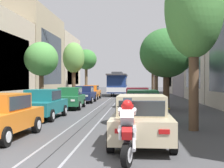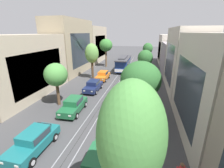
% 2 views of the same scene
% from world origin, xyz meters
% --- Properties ---
extents(ground_plane, '(160.00, 160.00, 0.00)m').
position_xyz_m(ground_plane, '(0.00, 22.15, 0.00)').
color(ground_plane, '#424244').
extents(trolley_track_rails, '(1.14, 63.36, 0.01)m').
position_xyz_m(trolley_track_rails, '(0.00, 25.68, 0.00)').
color(trolley_track_rails, gray).
rests_on(trolley_track_rails, ground).
extents(building_facade_left, '(5.96, 55.06, 10.96)m').
position_xyz_m(building_facade_left, '(-10.92, 28.19, 4.85)').
color(building_facade_left, gray).
rests_on(building_facade_left, ground).
extents(building_facade_right, '(5.51, 55.06, 9.08)m').
position_xyz_m(building_facade_right, '(10.66, 25.34, 4.07)').
color(building_facade_right, gray).
rests_on(building_facade_right, ground).
extents(parked_car_teal_second_left, '(2.04, 4.38, 1.58)m').
position_xyz_m(parked_car_teal_second_left, '(-2.68, 9.54, 0.80)').
color(parked_car_teal_second_left, '#196B70').
rests_on(parked_car_teal_second_left, ground).
extents(parked_car_green_mid_left, '(2.12, 4.41, 1.58)m').
position_xyz_m(parked_car_green_mid_left, '(-2.48, 15.69, 0.80)').
color(parked_car_green_mid_left, '#1E6038').
rests_on(parked_car_green_mid_left, ground).
extents(parked_car_navy_fourth_left, '(2.01, 4.37, 1.58)m').
position_xyz_m(parked_car_navy_fourth_left, '(-2.48, 22.34, 0.80)').
color(parked_car_navy_fourth_left, '#19234C').
rests_on(parked_car_navy_fourth_left, ground).
extents(parked_car_orange_fifth_left, '(2.01, 4.36, 1.58)m').
position_xyz_m(parked_car_orange_fifth_left, '(-2.64, 28.20, 0.80)').
color(parked_car_orange_fifth_left, orange).
rests_on(parked_car_orange_fifth_left, ground).
extents(parked_car_green_second_right, '(2.01, 4.37, 1.58)m').
position_xyz_m(parked_car_green_second_right, '(2.68, 8.65, 0.80)').
color(parked_car_green_second_right, '#1E6038').
rests_on(parked_car_green_second_right, ground).
extents(parked_car_maroon_mid_right, '(2.01, 4.36, 1.58)m').
position_xyz_m(parked_car_maroon_mid_right, '(2.49, 14.93, 0.80)').
color(parked_car_maroon_mid_right, maroon).
rests_on(parked_car_maroon_mid_right, ground).
extents(street_tree_kerb_left_second, '(2.64, 2.69, 5.13)m').
position_xyz_m(street_tree_kerb_left_second, '(-5.01, 16.93, 3.75)').
color(street_tree_kerb_left_second, brown).
rests_on(street_tree_kerb_left_second, ground).
extents(street_tree_kerb_left_mid, '(2.51, 2.24, 6.54)m').
position_xyz_m(street_tree_kerb_left_mid, '(-4.72, 28.44, 4.68)').
color(street_tree_kerb_left_mid, '#4C3826').
rests_on(street_tree_kerb_left_mid, ground).
extents(street_tree_kerb_left_fourth, '(3.18, 3.05, 6.89)m').
position_xyz_m(street_tree_kerb_left_fourth, '(-4.99, 39.62, 5.28)').
color(street_tree_kerb_left_fourth, brown).
rests_on(street_tree_kerb_left_fourth, ground).
extents(street_tree_kerb_right_near, '(2.40, 2.62, 7.09)m').
position_xyz_m(street_tree_kerb_right_near, '(4.72, 5.99, 4.96)').
color(street_tree_kerb_right_near, brown).
rests_on(street_tree_kerb_right_near, ground).
extents(street_tree_kerb_right_second, '(3.90, 3.69, 5.91)m').
position_xyz_m(street_tree_kerb_right_second, '(4.63, 15.95, 4.07)').
color(street_tree_kerb_right_second, '#4C3826').
rests_on(street_tree_kerb_right_second, ground).
extents(street_tree_kerb_right_mid, '(2.58, 2.49, 5.61)m').
position_xyz_m(street_tree_kerb_right_mid, '(4.80, 28.74, 4.14)').
color(street_tree_kerb_right_mid, brown).
rests_on(street_tree_kerb_right_mid, ground).
extents(street_tree_kerb_right_fourth, '(2.34, 2.10, 6.02)m').
position_xyz_m(street_tree_kerb_right_fourth, '(5.12, 40.55, 4.57)').
color(street_tree_kerb_right_fourth, '#4C3826').
rests_on(street_tree_kerb_right_fourth, ground).
extents(cable_car_trolley, '(2.58, 9.14, 3.28)m').
position_xyz_m(cable_car_trolley, '(0.00, 35.83, 1.66)').
color(cable_car_trolley, navy).
rests_on(cable_car_trolley, ground).
extents(fire_hydrant, '(0.40, 0.22, 0.84)m').
position_xyz_m(fire_hydrant, '(4.19, 11.49, 0.42)').
color(fire_hydrant, gold).
rests_on(fire_hydrant, ground).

